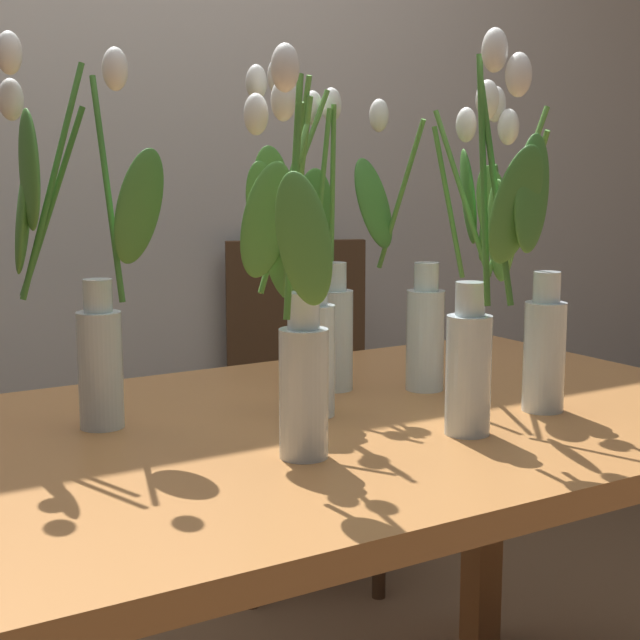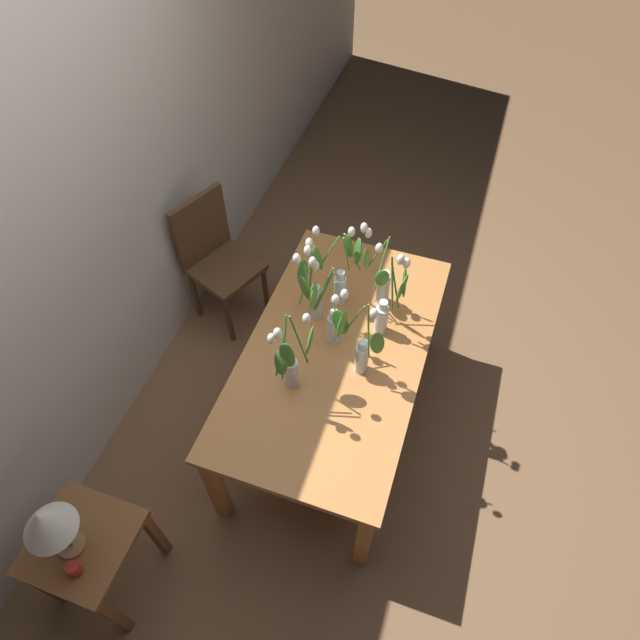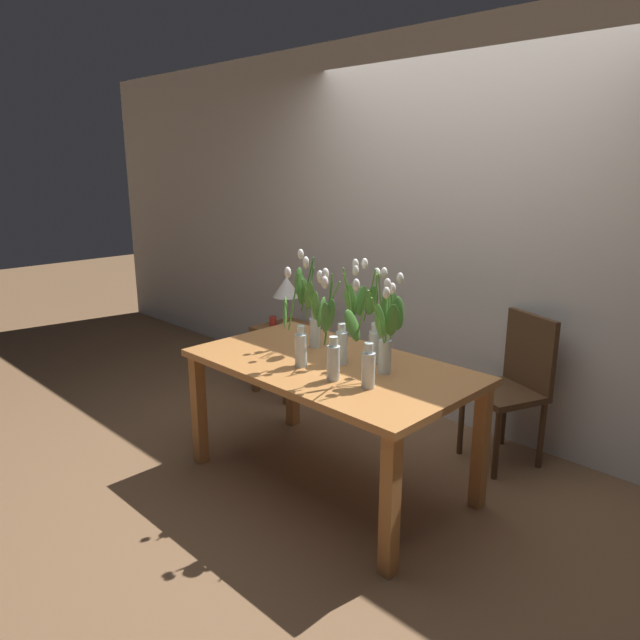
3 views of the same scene
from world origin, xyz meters
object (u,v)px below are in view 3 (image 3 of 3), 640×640
object	(u,v)px
tulip_vase_2	(374,325)
side_table	(288,341)
dining_chair	(514,380)
tulip_vase_1	(310,311)
table_lamp	(287,288)
tulip_vase_5	(301,334)
dining_table	(330,378)
tulip_vase_4	(389,335)
pillar_candle	(273,321)
tulip_vase_3	(368,352)
tulip_vase_6	(331,345)
tulip_vase_0	(342,326)

from	to	relation	value
tulip_vase_2	side_table	size ratio (longest dim) A/B	1.03
dining_chair	side_table	distance (m)	1.84
tulip_vase_1	table_lamp	bearing A→B (deg)	144.74
tulip_vase_5	side_table	world-z (taller)	tulip_vase_5
tulip_vase_5	table_lamp	xyz separation A→B (m)	(-1.17, 0.95, -0.07)
tulip_vase_5	table_lamp	distance (m)	1.51
dining_table	side_table	size ratio (longest dim) A/B	2.91
tulip_vase_1	tulip_vase_4	size ratio (longest dim) A/B	1.10
table_lamp	dining_table	bearing A→B (deg)	-32.88
dining_table	pillar_candle	size ratio (longest dim) A/B	21.33
tulip_vase_3	pillar_candle	distance (m)	1.93
tulip_vase_4	tulip_vase_6	xyz separation A→B (m)	(-0.13, -0.29, -0.02)
dining_table	tulip_vase_5	distance (m)	0.32
side_table	tulip_vase_1	bearing A→B (deg)	-35.22
tulip_vase_2	side_table	world-z (taller)	tulip_vase_2
tulip_vase_0	side_table	distance (m)	1.54
tulip_vase_3	table_lamp	size ratio (longest dim) A/B	1.33
tulip_vase_6	dining_chair	world-z (taller)	tulip_vase_6
dining_table	tulip_vase_1	xyz separation A→B (m)	(-0.29, 0.13, 0.31)
tulip_vase_6	side_table	world-z (taller)	tulip_vase_6
dining_chair	tulip_vase_6	bearing A→B (deg)	-108.46
tulip_vase_1	tulip_vase_3	world-z (taller)	tulip_vase_1
tulip_vase_3	dining_chair	bearing A→B (deg)	78.29
tulip_vase_0	tulip_vase_4	distance (m)	0.30
tulip_vase_0	tulip_vase_2	distance (m)	0.18
tulip_vase_5	table_lamp	size ratio (longest dim) A/B	1.38
tulip_vase_3	tulip_vase_6	size ratio (longest dim) A/B	0.90
tulip_vase_2	side_table	bearing A→B (deg)	156.44
dining_table	tulip_vase_6	size ratio (longest dim) A/B	2.74
tulip_vase_1	dining_table	bearing A→B (deg)	-23.97
tulip_vase_0	tulip_vase_5	world-z (taller)	tulip_vase_0
tulip_vase_2	tulip_vase_4	world-z (taller)	tulip_vase_2
dining_chair	side_table	world-z (taller)	dining_chair
dining_table	dining_chair	xyz separation A→B (m)	(0.60, 1.01, -0.12)
tulip_vase_5	tulip_vase_1	bearing A→B (deg)	127.10
tulip_vase_1	tulip_vase_2	distance (m)	0.45
side_table	table_lamp	world-z (taller)	table_lamp
side_table	tulip_vase_4	bearing A→B (deg)	-24.23
tulip_vase_0	tulip_vase_4	bearing A→B (deg)	6.39
dining_table	tulip_vase_5	world-z (taller)	tulip_vase_5
tulip_vase_5	tulip_vase_6	size ratio (longest dim) A/B	0.94
tulip_vase_4	pillar_candle	distance (m)	1.82
tulip_vase_1	tulip_vase_5	xyz separation A→B (m)	(0.21, -0.27, -0.04)
tulip_vase_0	tulip_vase_1	size ratio (longest dim) A/B	0.98
dining_chair	table_lamp	bearing A→B (deg)	-173.78
tulip_vase_0	table_lamp	distance (m)	1.49
dining_table	table_lamp	bearing A→B (deg)	147.12
tulip_vase_1	dining_chair	size ratio (longest dim) A/B	0.63
dining_table	tulip_vase_6	distance (m)	0.40
tulip_vase_2	pillar_candle	bearing A→B (deg)	160.02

